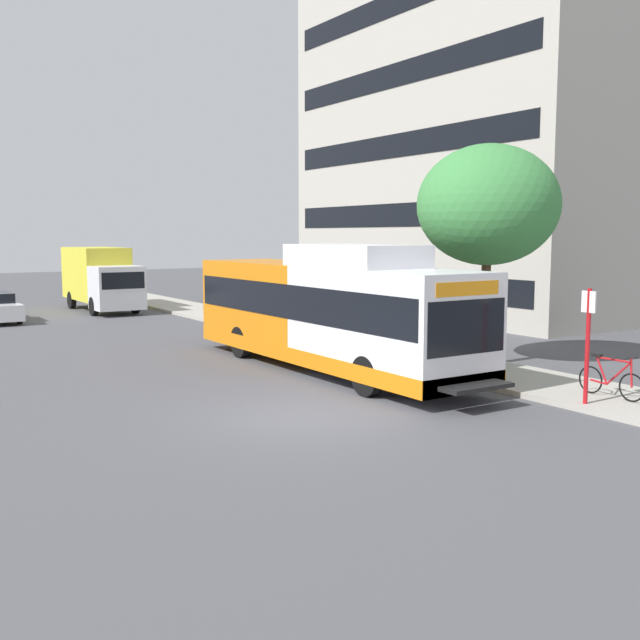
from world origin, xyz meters
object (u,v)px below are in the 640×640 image
object	(u,v)px
bicycle_parked	(611,380)
bus_stop_sign_pole	(588,337)
street_tree_near_stop	(488,205)
box_truck_background	(101,277)
transit_bus	(327,312)

from	to	relation	value
bicycle_parked	bus_stop_sign_pole	bearing A→B (deg)	-174.98
street_tree_near_stop	box_truck_background	xyz separation A→B (m)	(-5.00, 22.31, -3.04)
bus_stop_sign_pole	street_tree_near_stop	xyz separation A→B (m)	(2.28, 5.38, 3.13)
bicycle_parked	street_tree_near_stop	world-z (taller)	street_tree_near_stop
street_tree_near_stop	bicycle_parked	bearing A→B (deg)	-103.32
bus_stop_sign_pole	bicycle_parked	distance (m)	1.50
transit_bus	box_truck_background	size ratio (longest dim) A/B	1.75
bus_stop_sign_pole	street_tree_near_stop	distance (m)	6.62
street_tree_near_stop	box_truck_background	distance (m)	23.06
bicycle_parked	box_truck_background	size ratio (longest dim) A/B	0.25
bicycle_parked	street_tree_near_stop	distance (m)	6.88
box_truck_background	street_tree_near_stop	bearing A→B (deg)	-77.37
transit_bus	box_truck_background	xyz separation A→B (m)	(-0.57, 20.39, 0.04)
bicycle_parked	street_tree_near_stop	size ratio (longest dim) A/B	0.27
bus_stop_sign_pole	bicycle_parked	xyz separation A→B (m)	(1.02, 0.09, -1.09)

